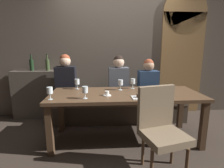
{
  "coord_description": "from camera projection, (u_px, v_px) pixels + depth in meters",
  "views": [
    {
      "loc": [
        -0.36,
        -2.5,
        1.4
      ],
      "look_at": [
        -0.19,
        0.19,
        0.84
      ],
      "focal_mm": 28.25,
      "sensor_mm": 36.0,
      "label": 1
    }
  ],
  "objects": [
    {
      "name": "wine_bottle_pale_label",
      "position": [
        48.0,
        64.0,
        3.48
      ],
      "size": [
        0.08,
        0.08,
        0.33
      ],
      "color": "#384728",
      "rests_on": "back_counter"
    },
    {
      "name": "ground",
      "position": [
        125.0,
        139.0,
        2.75
      ],
      "size": [
        9.0,
        9.0,
        0.0
      ],
      "primitive_type": "plane",
      "color": "#382D26"
    },
    {
      "name": "wine_glass_center_front",
      "position": [
        133.0,
        81.0,
        2.86
      ],
      "size": [
        0.08,
        0.08,
        0.16
      ],
      "color": "silver",
      "rests_on": "dining_table"
    },
    {
      "name": "diner_far_end",
      "position": [
        148.0,
        80.0,
        3.29
      ],
      "size": [
        0.36,
        0.24,
        0.75
      ],
      "color": "navy",
      "rests_on": "banquette_bench"
    },
    {
      "name": "back_wall_tiled",
      "position": [
        118.0,
        42.0,
        3.63
      ],
      "size": [
        6.0,
        0.12,
        3.0
      ],
      "primitive_type": "cube",
      "color": "brown",
      "rests_on": "ground"
    },
    {
      "name": "chair_near_side",
      "position": [
        161.0,
        125.0,
        1.95
      ],
      "size": [
        0.54,
        0.54,
        0.98
      ],
      "color": "brown",
      "rests_on": "ground"
    },
    {
      "name": "arched_door",
      "position": [
        182.0,
        49.0,
        3.68
      ],
      "size": [
        0.9,
        0.05,
        2.55
      ],
      "color": "olive",
      "rests_on": "ground"
    },
    {
      "name": "wine_glass_far_left",
      "position": [
        77.0,
        82.0,
        2.83
      ],
      "size": [
        0.08,
        0.08,
        0.16
      ],
      "color": "silver",
      "rests_on": "dining_table"
    },
    {
      "name": "wine_glass_end_left",
      "position": [
        50.0,
        91.0,
        2.25
      ],
      "size": [
        0.08,
        0.08,
        0.16
      ],
      "color": "silver",
      "rests_on": "dining_table"
    },
    {
      "name": "banquette_bench",
      "position": [
        120.0,
        110.0,
        3.39
      ],
      "size": [
        2.5,
        0.44,
        0.45
      ],
      "color": "#40352A",
      "rests_on": "ground"
    },
    {
      "name": "wine_glass_center_back",
      "position": [
        120.0,
        83.0,
        2.77
      ],
      "size": [
        0.08,
        0.08,
        0.16
      ],
      "color": "silver",
      "rests_on": "dining_table"
    },
    {
      "name": "dining_table",
      "position": [
        125.0,
        99.0,
        2.62
      ],
      "size": [
        2.2,
        0.84,
        0.74
      ],
      "color": "#493422",
      "rests_on": "ground"
    },
    {
      "name": "diner_bearded",
      "position": [
        118.0,
        79.0,
        3.24
      ],
      "size": [
        0.36,
        0.24,
        0.81
      ],
      "color": "#4C515B",
      "rests_on": "banquette_bench"
    },
    {
      "name": "wine_bottle_dark_red",
      "position": [
        32.0,
        65.0,
        3.44
      ],
      "size": [
        0.08,
        0.08,
        0.33
      ],
      "color": "black",
      "rests_on": "back_counter"
    },
    {
      "name": "diner_redhead",
      "position": [
        66.0,
        78.0,
        3.22
      ],
      "size": [
        0.36,
        0.24,
        0.83
      ],
      "color": "black",
      "rests_on": "banquette_bench"
    },
    {
      "name": "dessert_plate",
      "position": [
        139.0,
        97.0,
        2.34
      ],
      "size": [
        0.19,
        0.19,
        0.05
      ],
      "color": "white",
      "rests_on": "dining_table"
    },
    {
      "name": "espresso_cup",
      "position": [
        107.0,
        94.0,
        2.46
      ],
      "size": [
        0.12,
        0.12,
        0.06
      ],
      "color": "white",
      "rests_on": "dining_table"
    },
    {
      "name": "back_counter",
      "position": [
        42.0,
        94.0,
        3.57
      ],
      "size": [
        1.1,
        0.28,
        0.95
      ],
      "primitive_type": "cube",
      "color": "#494138",
      "rests_on": "ground"
    },
    {
      "name": "wine_glass_far_right",
      "position": [
        85.0,
        90.0,
        2.29
      ],
      "size": [
        0.08,
        0.08,
        0.16
      ],
      "color": "silver",
      "rests_on": "dining_table"
    }
  ]
}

